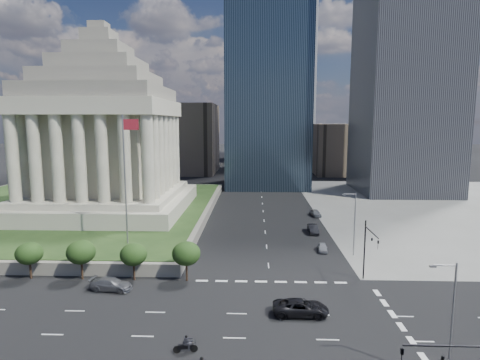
{
  "coord_description": "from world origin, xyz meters",
  "views": [
    {
      "loc": [
        -2.17,
        -36.21,
        20.76
      ],
      "look_at": [
        -3.93,
        13.24,
        13.6
      ],
      "focal_mm": 30.0,
      "sensor_mm": 36.0,
      "label": 1
    }
  ],
  "objects_px": {
    "street_lamp_south": "(450,316)",
    "parked_sedan_mid": "(313,229)",
    "street_lamp_north": "(354,220)",
    "suv_grey": "(111,284)",
    "pickup_truck": "(301,307)",
    "war_memorial": "(103,119)",
    "traffic_signal_ne": "(369,245)",
    "motorcycle_trail": "(185,344)",
    "parked_sedan_far": "(315,213)",
    "parked_sedan_near": "(323,247)",
    "flagpole": "(126,172)"
  },
  "relations": [
    {
      "from": "suv_grey",
      "to": "motorcycle_trail",
      "type": "xyz_separation_m",
      "value": [
        11.56,
        -13.26,
        0.08
      ]
    },
    {
      "from": "suv_grey",
      "to": "parked_sedan_near",
      "type": "relative_size",
      "value": 1.45
    },
    {
      "from": "motorcycle_trail",
      "to": "parked_sedan_mid",
      "type": "bearing_deg",
      "value": 57.89
    },
    {
      "from": "suv_grey",
      "to": "parked_sedan_far",
      "type": "xyz_separation_m",
      "value": [
        31.39,
        40.63,
        -0.01
      ]
    },
    {
      "from": "parked_sedan_mid",
      "to": "parked_sedan_far",
      "type": "relative_size",
      "value": 1.08
    },
    {
      "from": "street_lamp_north",
      "to": "pickup_truck",
      "type": "relative_size",
      "value": 1.65
    },
    {
      "from": "street_lamp_north",
      "to": "parked_sedan_near",
      "type": "bearing_deg",
      "value": 155.89
    },
    {
      "from": "parked_sedan_mid",
      "to": "flagpole",
      "type": "bearing_deg",
      "value": -156.09
    },
    {
      "from": "pickup_truck",
      "to": "suv_grey",
      "type": "height_order",
      "value": "pickup_truck"
    },
    {
      "from": "parked_sedan_near",
      "to": "pickup_truck",
      "type": "bearing_deg",
      "value": -98.91
    },
    {
      "from": "parked_sedan_mid",
      "to": "parked_sedan_far",
      "type": "distance_m",
      "value": 13.87
    },
    {
      "from": "parked_sedan_far",
      "to": "motorcycle_trail",
      "type": "height_order",
      "value": "motorcycle_trail"
    },
    {
      "from": "street_lamp_south",
      "to": "traffic_signal_ne",
      "type": "bearing_deg",
      "value": 92.41
    },
    {
      "from": "suv_grey",
      "to": "parked_sedan_far",
      "type": "bearing_deg",
      "value": -30.21
    },
    {
      "from": "war_memorial",
      "to": "street_lamp_north",
      "type": "bearing_deg",
      "value": -25.92
    },
    {
      "from": "parked_sedan_far",
      "to": "flagpole",
      "type": "bearing_deg",
      "value": -148.6
    },
    {
      "from": "flagpole",
      "to": "traffic_signal_ne",
      "type": "bearing_deg",
      "value": -16.71
    },
    {
      "from": "war_memorial",
      "to": "flagpole",
      "type": "bearing_deg",
      "value": -63.11
    },
    {
      "from": "pickup_truck",
      "to": "parked_sedan_far",
      "type": "bearing_deg",
      "value": -10.38
    },
    {
      "from": "parked_sedan_mid",
      "to": "traffic_signal_ne",
      "type": "bearing_deg",
      "value": -81.64
    },
    {
      "from": "traffic_signal_ne",
      "to": "parked_sedan_far",
      "type": "height_order",
      "value": "traffic_signal_ne"
    },
    {
      "from": "war_memorial",
      "to": "pickup_truck",
      "type": "bearing_deg",
      "value": -49.33
    },
    {
      "from": "flagpole",
      "to": "parked_sedan_mid",
      "type": "xyz_separation_m",
      "value": [
        30.83,
        13.64,
        -12.33
      ]
    },
    {
      "from": "war_memorial",
      "to": "parked_sedan_mid",
      "type": "xyz_separation_m",
      "value": [
        43.0,
        -10.36,
        -20.61
      ]
    },
    {
      "from": "parked_sedan_mid",
      "to": "parked_sedan_far",
      "type": "height_order",
      "value": "parked_sedan_mid"
    },
    {
      "from": "street_lamp_south",
      "to": "parked_sedan_mid",
      "type": "distance_m",
      "value": 44.12
    },
    {
      "from": "street_lamp_north",
      "to": "parked_sedan_far",
      "type": "height_order",
      "value": "street_lamp_north"
    },
    {
      "from": "suv_grey",
      "to": "parked_sedan_far",
      "type": "relative_size",
      "value": 1.19
    },
    {
      "from": "war_memorial",
      "to": "traffic_signal_ne",
      "type": "xyz_separation_m",
      "value": [
        46.5,
        -34.3,
        -16.15
      ]
    },
    {
      "from": "war_memorial",
      "to": "street_lamp_north",
      "type": "distance_m",
      "value": 54.92
    },
    {
      "from": "street_lamp_south",
      "to": "parked_sedan_far",
      "type": "distance_m",
      "value": 57.52
    },
    {
      "from": "flagpole",
      "to": "street_lamp_south",
      "type": "relative_size",
      "value": 2.0
    },
    {
      "from": "street_lamp_north",
      "to": "suv_grey",
      "type": "height_order",
      "value": "street_lamp_north"
    },
    {
      "from": "pickup_truck",
      "to": "suv_grey",
      "type": "relative_size",
      "value": 1.15
    },
    {
      "from": "street_lamp_north",
      "to": "parked_sedan_mid",
      "type": "relative_size",
      "value": 2.09
    },
    {
      "from": "traffic_signal_ne",
      "to": "pickup_truck",
      "type": "distance_m",
      "value": 13.65
    },
    {
      "from": "street_lamp_north",
      "to": "pickup_truck",
      "type": "xyz_separation_m",
      "value": [
        -10.38,
        -20.01,
        -4.82
      ]
    },
    {
      "from": "traffic_signal_ne",
      "to": "street_lamp_north",
      "type": "bearing_deg",
      "value": 85.81
    },
    {
      "from": "street_lamp_south",
      "to": "street_lamp_north",
      "type": "bearing_deg",
      "value": 90.0
    },
    {
      "from": "traffic_signal_ne",
      "to": "parked_sedan_mid",
      "type": "relative_size",
      "value": 1.67
    },
    {
      "from": "parked_sedan_far",
      "to": "street_lamp_north",
      "type": "bearing_deg",
      "value": -93.92
    },
    {
      "from": "traffic_signal_ne",
      "to": "parked_sedan_far",
      "type": "distance_m",
      "value": 37.87
    },
    {
      "from": "flagpole",
      "to": "pickup_truck",
      "type": "xyz_separation_m",
      "value": [
        24.78,
        -19.01,
        -12.27
      ]
    },
    {
      "from": "parked_sedan_near",
      "to": "motorcycle_trail",
      "type": "xyz_separation_m",
      "value": [
        -17.32,
        -29.54,
        0.22
      ]
    },
    {
      "from": "flagpole",
      "to": "parked_sedan_mid",
      "type": "relative_size",
      "value": 4.18
    },
    {
      "from": "flagpole",
      "to": "pickup_truck",
      "type": "relative_size",
      "value": 3.3
    },
    {
      "from": "street_lamp_south",
      "to": "pickup_truck",
      "type": "distance_m",
      "value": 15.87
    },
    {
      "from": "war_memorial",
      "to": "traffic_signal_ne",
      "type": "distance_m",
      "value": 60.0
    },
    {
      "from": "parked_sedan_mid",
      "to": "parked_sedan_near",
      "type": "bearing_deg",
      "value": -89.95
    },
    {
      "from": "street_lamp_south",
      "to": "suv_grey",
      "type": "xyz_separation_m",
      "value": [
        -33.22,
        16.65,
        -4.9
      ]
    }
  ]
}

